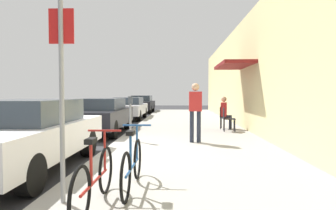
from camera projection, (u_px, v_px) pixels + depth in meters
ground_plane at (107, 152)px, 7.52m from camera, size 60.00×60.00×0.00m
sidewalk_slab at (190, 138)px, 9.44m from camera, size 4.50×32.00×0.12m
building_facade at (264, 70)px, 9.28m from camera, size 1.40×32.00×4.55m
parked_car_0 at (27, 134)px, 5.66m from camera, size 1.80×4.40×1.40m
parked_car_1 at (101, 115)px, 11.03m from camera, size 1.80×4.40×1.34m
parked_car_2 at (129, 108)px, 17.23m from camera, size 1.80×4.40×1.30m
parked_car_3 at (142, 104)px, 23.37m from camera, size 1.80×4.40×1.38m
parking_meter at (130, 115)px, 8.54m from camera, size 0.12×0.10×1.32m
street_sign at (62, 84)px, 3.65m from camera, size 0.32×0.06×2.60m
bicycle_0 at (95, 179)px, 3.51m from camera, size 0.46×1.71×0.90m
bicycle_1 at (132, 165)px, 4.20m from camera, size 0.46×1.71×0.90m
cafe_chair_0 at (227, 118)px, 10.72m from camera, size 0.48×0.48×0.87m
cafe_chair_1 at (224, 116)px, 11.53m from camera, size 0.53×0.53×0.87m
seated_patron_1 at (225, 111)px, 11.51m from camera, size 0.49×0.44×1.29m
pedestrian_standing at (195, 108)px, 8.24m from camera, size 0.36×0.22×1.70m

